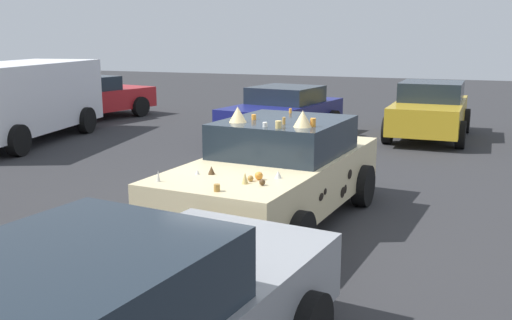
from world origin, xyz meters
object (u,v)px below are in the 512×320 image
at_px(parked_sedan_behind_left, 89,98).
at_px(parked_sedan_near_left, 284,112).
at_px(parked_sedan_far_left, 430,110).
at_px(art_car_decorated, 277,172).
at_px(parked_van_behind_right, 15,98).

height_order(parked_sedan_behind_left, parked_sedan_near_left, parked_sedan_behind_left).
height_order(parked_sedan_behind_left, parked_sedan_far_left, parked_sedan_far_left).
bearing_deg(art_car_decorated, parked_sedan_behind_left, -125.54).
bearing_deg(parked_sedan_near_left, parked_sedan_behind_left, -90.94).
xyz_separation_m(art_car_decorated, parked_sedan_behind_left, (7.86, 9.05, -0.04)).
bearing_deg(art_car_decorated, parked_sedan_far_left, 175.14).
xyz_separation_m(parked_van_behind_right, parked_sedan_near_left, (2.84, -6.18, -0.44)).
bearing_deg(art_car_decorated, parked_sedan_near_left, -157.19).
xyz_separation_m(parked_van_behind_right, parked_sedan_behind_left, (4.07, 0.80, -0.43)).
bearing_deg(parked_van_behind_right, art_car_decorated, -123.94).
relative_size(art_car_decorated, parked_sedan_behind_left, 1.01).
bearing_deg(parked_sedan_behind_left, parked_van_behind_right, -156.02).
distance_m(art_car_decorated, parked_sedan_behind_left, 11.99).
bearing_deg(parked_van_behind_right, parked_sedan_near_left, -74.60).
distance_m(parked_sedan_near_left, parked_sedan_far_left, 3.87).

